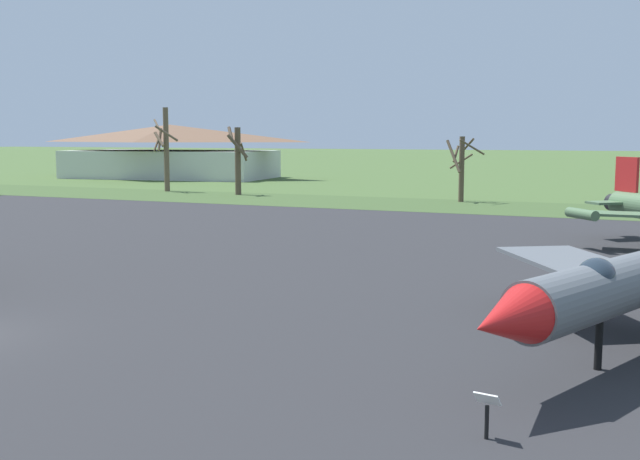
{
  "coord_description": "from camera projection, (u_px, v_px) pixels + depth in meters",
  "views": [
    {
      "loc": [
        17.61,
        -14.72,
        5.67
      ],
      "look_at": [
        4.97,
        14.67,
        1.67
      ],
      "focal_mm": 42.3,
      "sensor_mm": 36.0,
      "label": 1
    }
  ],
  "objects": [
    {
      "name": "visitor_building",
      "position": [
        170.0,
        152.0,
        102.78
      ],
      "size": [
        29.88,
        16.34,
        7.23
      ],
      "color": "beige",
      "rests_on": "ground"
    },
    {
      "name": "info_placard_front_right",
      "position": [
        487.0,
        411.0,
        14.0
      ],
      "size": [
        0.51,
        0.32,
        0.96
      ],
      "color": "black",
      "rests_on": "ground"
    },
    {
      "name": "bare_tree_far_left",
      "position": [
        165.0,
        147.0,
        76.57
      ],
      "size": [
        3.02,
        2.54,
        8.56
      ],
      "color": "brown",
      "rests_on": "ground"
    },
    {
      "name": "bare_tree_center",
      "position": [
        461.0,
        165.0,
        64.32
      ],
      "size": [
        3.32,
        3.17,
        5.65
      ],
      "color": "brown",
      "rests_on": "ground"
    },
    {
      "name": "bare_tree_left_of_center",
      "position": [
        238.0,
        158.0,
        72.07
      ],
      "size": [
        2.52,
        2.15,
        6.6
      ],
      "color": "brown",
      "rests_on": "ground"
    },
    {
      "name": "grass_verge_strip",
      "position": [
        411.0,
        205.0,
        62.37
      ],
      "size": [
        137.17,
        12.0,
        0.06
      ],
      "primitive_type": "cube",
      "color": "#3A5229",
      "rests_on": "ground"
    },
    {
      "name": "asphalt_apron",
      "position": [
        221.0,
        260.0,
        34.48
      ],
      "size": [
        77.17,
        49.19,
        0.05
      ],
      "primitive_type": "cube",
      "color": "#28282B",
      "rests_on": "ground"
    }
  ]
}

